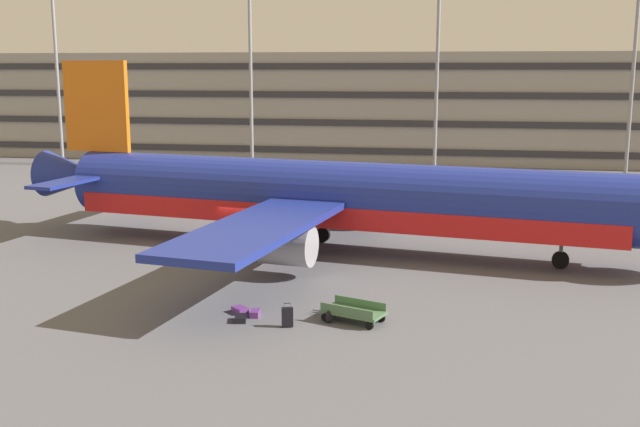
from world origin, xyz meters
name	(u,v)px	position (x,y,z in m)	size (l,w,h in m)	color
ground_plane	(242,246)	(0.00, 0.00, 0.00)	(600.00, 600.00, 0.00)	#5B5B60
terminal_structure	(351,105)	(0.00, 49.58, 6.13)	(163.94, 19.26, 12.27)	gray
airliner	(329,197)	(5.24, 0.17, 3.13)	(39.66, 32.19, 11.00)	navy
light_mast_left	(55,45)	(-30.67, 35.09, 13.03)	(1.80, 0.50, 22.65)	gray
light_mast_center_left	(250,30)	(-8.74, 35.09, 14.38)	(1.80, 0.50, 25.29)	gray
light_mast_center_right	(438,50)	(10.58, 35.09, 12.31)	(1.80, 0.50, 21.26)	gray
light_mast_right	(634,55)	(29.25, 35.09, 11.77)	(1.80, 0.50, 20.21)	gray
suitcase_small	(287,317)	(5.77, -13.62, 0.45)	(0.51, 0.33, 1.02)	black
suitcase_navy	(240,310)	(3.33, -12.18, 0.13)	(0.85, 0.83, 0.27)	#72388C
suitcase_upright	(255,313)	(4.10, -12.52, 0.14)	(0.43, 0.74, 0.28)	#72388C
suitcase_black	(241,318)	(3.66, -13.25, 0.12)	(0.62, 0.83, 0.25)	black
backpack_orange	(329,317)	(7.38, -12.80, 0.24)	(0.37, 0.40, 0.55)	black
baggage_cart	(353,312)	(8.36, -12.46, 0.43)	(3.33, 2.13, 0.82)	#4C724C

